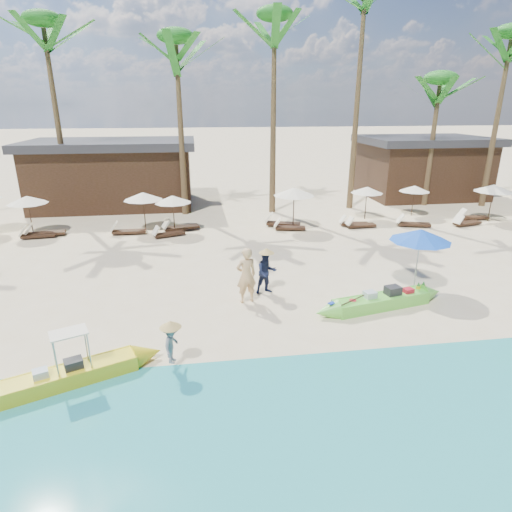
{
  "coord_description": "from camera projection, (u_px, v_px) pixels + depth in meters",
  "views": [
    {
      "loc": [
        -2.71,
        -12.38,
        6.52
      ],
      "look_at": [
        -0.63,
        2.0,
        1.35
      ],
      "focal_mm": 30.0,
      "sensor_mm": 36.0,
      "label": 1
    }
  ],
  "objects": [
    {
      "name": "ground",
      "position": [
        284.0,
        314.0,
        14.09
      ],
      "size": [
        240.0,
        240.0,
        0.0
      ],
      "primitive_type": "plane",
      "color": "beige",
      "rests_on": "ground"
    },
    {
      "name": "lounger_5_left",
      "position": [
        179.0,
        227.0,
        23.24
      ],
      "size": [
        2.07,
        1.13,
        0.67
      ],
      "rotation": [
        0.0,
        0.0,
        0.28
      ],
      "color": "#382117",
      "rests_on": "ground"
    },
    {
      "name": "blue_umbrella",
      "position": [
        421.0,
        235.0,
        15.26
      ],
      "size": [
        2.16,
        2.16,
        2.32
      ],
      "color": "#99999E",
      "rests_on": "ground"
    },
    {
      "name": "yellow_canoe",
      "position": [
        66.0,
        376.0,
        10.47
      ],
      "size": [
        5.09,
        2.36,
        1.39
      ],
      "rotation": [
        0.0,
        0.0,
        0.39
      ],
      "color": "yellow",
      "rests_on": "ground"
    },
    {
      "name": "vendor_yellow",
      "position": [
        172.0,
        344.0,
        10.96
      ],
      "size": [
        0.58,
        0.78,
        1.08
      ],
      "primitive_type": "imported",
      "rotation": [
        0.0,
        0.0,
        1.28
      ],
      "color": "gray",
      "rests_on": "ground"
    },
    {
      "name": "pavilion_east",
      "position": [
        422.0,
        166.0,
        31.56
      ],
      "size": [
        8.8,
        6.6,
        4.3
      ],
      "color": "#382117",
      "rests_on": "ground"
    },
    {
      "name": "lounger_9_right",
      "position": [
        472.0,
        216.0,
        25.47
      ],
      "size": [
        1.8,
        0.71,
        0.6
      ],
      "rotation": [
        0.0,
        0.0,
        -0.1
      ],
      "color": "#382117",
      "rests_on": "ground"
    },
    {
      "name": "lounger_8_left",
      "position": [
        412.0,
        223.0,
        24.04
      ],
      "size": [
        1.91,
        1.06,
        0.62
      ],
      "rotation": [
        0.0,
        0.0,
        -0.29
      ],
      "color": "#382117",
      "rests_on": "ground"
    },
    {
      "name": "vendor_green",
      "position": [
        266.0,
        272.0,
        15.39
      ],
      "size": [
        0.89,
        0.76,
        1.6
      ],
      "primitive_type": "imported",
      "rotation": [
        0.0,
        0.0,
        0.21
      ],
      "color": "#151C3A",
      "rests_on": "ground"
    },
    {
      "name": "palm_7",
      "position": [
        507.0,
        61.0,
        26.06
      ],
      "size": [
        2.08,
        2.08,
        11.08
      ],
      "color": "brown",
      "rests_on": "ground"
    },
    {
      "name": "pavilion_west",
      "position": [
        114.0,
        173.0,
        28.6
      ],
      "size": [
        10.8,
        6.6,
        4.3
      ],
      "color": "#382117",
      "rests_on": "ground"
    },
    {
      "name": "palm_3",
      "position": [
        177.0,
        65.0,
        24.07
      ],
      "size": [
        2.08,
        2.08,
        10.52
      ],
      "color": "brown",
      "rests_on": "ground"
    },
    {
      "name": "lounger_4_left",
      "position": [
        127.0,
        230.0,
        22.62
      ],
      "size": [
        1.82,
        0.57,
        0.62
      ],
      "rotation": [
        0.0,
        0.0,
        -0.01
      ],
      "color": "#382117",
      "rests_on": "ground"
    },
    {
      "name": "lounger_6_right",
      "position": [
        288.0,
        227.0,
        23.37
      ],
      "size": [
        1.78,
        0.85,
        0.58
      ],
      "rotation": [
        0.0,
        0.0,
        -0.2
      ],
      "color": "#382117",
      "rests_on": "ground"
    },
    {
      "name": "lounger_3_right",
      "position": [
        44.0,
        232.0,
        22.24
      ],
      "size": [
        1.97,
        0.84,
        0.65
      ],
      "rotation": [
        0.0,
        0.0,
        0.14
      ],
      "color": "#382117",
      "rests_on": "ground"
    },
    {
      "name": "lounger_7_right",
      "position": [
        359.0,
        224.0,
        23.81
      ],
      "size": [
        1.72,
        0.59,
        0.58
      ],
      "rotation": [
        0.0,
        0.0,
        0.04
      ],
      "color": "#382117",
      "rests_on": "ground"
    },
    {
      "name": "lounger_3_left",
      "position": [
        36.0,
        235.0,
        21.94
      ],
      "size": [
        1.77,
        0.72,
        0.58
      ],
      "rotation": [
        0.0,
        0.0,
        0.11
      ],
      "color": "#382117",
      "rests_on": "ground"
    },
    {
      "name": "resort_parasol_8",
      "position": [
        415.0,
        189.0,
        25.93
      ],
      "size": [
        1.81,
        1.81,
        1.87
      ],
      "color": "#382117",
      "rests_on": "ground"
    },
    {
      "name": "lounger_6_left",
      "position": [
        281.0,
        223.0,
        24.06
      ],
      "size": [
        2.06,
        1.19,
        0.67
      ],
      "rotation": [
        0.0,
        0.0,
        -0.32
      ],
      "color": "#382117",
      "rests_on": "ground"
    },
    {
      "name": "resort_parasol_3",
      "position": [
        27.0,
        200.0,
        22.03
      ],
      "size": [
        2.01,
        2.01,
        2.07
      ],
      "color": "#382117",
      "rests_on": "ground"
    },
    {
      "name": "resort_parasol_9",
      "position": [
        494.0,
        188.0,
        24.54
      ],
      "size": [
        2.11,
        2.11,
        2.18
      ],
      "color": "#382117",
      "rests_on": "ground"
    },
    {
      "name": "palm_5",
      "position": [
        363.0,
        26.0,
        24.88
      ],
      "size": [
        2.08,
        2.08,
        13.6
      ],
      "color": "brown",
      "rests_on": "ground"
    },
    {
      "name": "lounger_7_left",
      "position": [
        352.0,
        223.0,
        24.19
      ],
      "size": [
        1.69,
        0.73,
        0.55
      ],
      "rotation": [
        0.0,
        0.0,
        -0.14
      ],
      "color": "#382117",
      "rests_on": "ground"
    },
    {
      "name": "resort_parasol_4",
      "position": [
        143.0,
        196.0,
        22.68
      ],
      "size": [
        2.05,
        2.05,
        2.12
      ],
      "color": "#382117",
      "rests_on": "ground"
    },
    {
      "name": "palm_6",
      "position": [
        438.0,
        95.0,
        27.0
      ],
      "size": [
        2.08,
        2.08,
        8.51
      ],
      "color": "brown",
      "rests_on": "ground"
    },
    {
      "name": "lounger_9_left",
      "position": [
        466.0,
        222.0,
        24.21
      ],
      "size": [
        1.83,
        0.95,
        0.59
      ],
      "rotation": [
        0.0,
        0.0,
        0.25
      ],
      "color": "#382117",
      "rests_on": "ground"
    },
    {
      "name": "wet_sand_strip",
      "position": [
        330.0,
        417.0,
        9.43
      ],
      "size": [
        240.0,
        4.5,
        0.01
      ],
      "primitive_type": "cube",
      "color": "tan",
      "rests_on": "ground"
    },
    {
      "name": "palm_4",
      "position": [
        274.0,
        49.0,
        24.28
      ],
      "size": [
        2.08,
        2.08,
        11.7
      ],
      "color": "brown",
      "rests_on": "ground"
    },
    {
      "name": "resort_parasol_6",
      "position": [
        294.0,
        192.0,
        22.97
      ],
      "size": [
        2.24,
        2.24,
        2.3
      ],
      "color": "#382117",
      "rests_on": "ground"
    },
    {
      "name": "resort_parasol_5",
      "position": [
        173.0,
        199.0,
        22.47
      ],
      "size": [
        1.94,
        1.94,
        2.0
      ],
      "color": "#382117",
      "rests_on": "ground"
    },
    {
      "name": "green_canoe",
      "position": [
        381.0,
        301.0,
        14.46
      ],
      "size": [
        5.48,
        1.5,
        0.7
      ],
      "rotation": [
        0.0,
        0.0,
        0.21
      ],
      "color": "#64D340",
      "rests_on": "ground"
    },
    {
      "name": "resort_parasol_7",
      "position": [
        367.0,
        190.0,
        25.14
      ],
      "size": [
        1.89,
        1.89,
        1.94
      ],
      "color": "#382117",
      "rests_on": "ground"
    },
    {
      "name": "palm_2",
      "position": [
        47.0,
        53.0,
        23.67
      ],
      "size": [
        2.08,
        2.08,
        11.33
      ],
      "color": "brown",
      "rests_on": "ground"
    },
    {
      "name": "lounger_4_right",
      "position": [
        167.0,
        233.0,
        22.18
      ],
      "size": [
        1.74,
        1.03,
        0.56
      ],
      "rotation": [
        0.0,
        0.0,
        0.34
      ],
      "color": "#382117",
      "rests_on": "ground"
    },
    {
      "name": "tourist",
      "position": [
        246.0,
        275.0,
        14.62
      ],
      "size": [
        0.82,
        0.64,
        1.98
      ],
      "primitive_type": "imported",
      "rotation": [
        0.0,
        0.0,
        3.39
      ],
      "color": "tan",
      "rests_on": "ground"
    }
  ]
}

